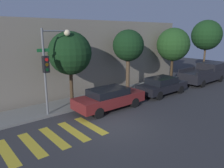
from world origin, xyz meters
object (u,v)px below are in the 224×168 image
tree_midblock (128,46)px  tree_behind_truck (207,35)px  tree_near_corner (70,53)px  tree_far_end (173,45)px  pickup_truck (205,73)px  traffic_light_pole (51,59)px  sedan_near_corner (109,98)px  sedan_middle (162,85)px

tree_midblock → tree_behind_truck: bearing=0.0°
tree_midblock → tree_near_corner: bearing=180.0°
tree_midblock → tree_far_end: size_ratio=0.96×
pickup_truck → traffic_light_pole: bearing=175.2°
traffic_light_pole → sedan_near_corner: size_ratio=1.07×
sedan_middle → tree_far_end: (4.24, 2.16, 2.86)m
tree_near_corner → tree_behind_truck: (17.02, -0.00, 0.94)m
sedan_near_corner → tree_behind_truck: tree_behind_truck is taller
sedan_near_corner → tree_near_corner: (-1.42, 2.16, 2.70)m
tree_near_corner → tree_midblock: (5.07, -0.00, 0.25)m
tree_midblock → tree_behind_truck: tree_behind_truck is taller
tree_near_corner → tree_behind_truck: 17.05m
tree_near_corner → traffic_light_pole: bearing=-152.2°
sedan_near_corner → sedan_middle: 5.24m
sedan_near_corner → tree_behind_truck: size_ratio=0.77×
pickup_truck → tree_near_corner: tree_near_corner is taller
tree_far_end → traffic_light_pole: bearing=-175.9°
tree_near_corner → tree_far_end: bearing=-0.0°
traffic_light_pole → sedan_middle: size_ratio=1.15×
tree_midblock → tree_behind_truck: size_ratio=0.82×
sedan_near_corner → tree_midblock: 5.17m
sedan_middle → tree_near_corner: (-6.66, 2.16, 2.72)m
sedan_middle → pickup_truck: 6.59m
tree_far_end → sedan_near_corner: bearing=-167.1°
sedan_middle → pickup_truck: pickup_truck is taller
tree_far_end → tree_behind_truck: (6.12, 0.00, 0.80)m
sedan_near_corner → tree_near_corner: 3.75m
sedan_middle → tree_behind_truck: tree_behind_truck is taller
tree_behind_truck → sedan_near_corner: bearing=-172.1°
sedan_middle → tree_midblock: 4.00m
tree_midblock → tree_behind_truck: (11.95, 0.00, 0.69)m
tree_far_end → tree_behind_truck: bearing=0.0°
sedan_near_corner → sedan_middle: (5.24, 0.00, -0.01)m
sedan_near_corner → tree_behind_truck: 16.16m
traffic_light_pole → tree_near_corner: (1.70, 0.90, 0.12)m
traffic_light_pole → pickup_truck: bearing=-4.8°
traffic_light_pole → pickup_truck: traffic_light_pole is taller
sedan_middle → tree_midblock: bearing=126.3°
tree_near_corner → pickup_truck: bearing=-9.3°
traffic_light_pole → sedan_middle: 8.85m
tree_near_corner → tree_behind_truck: tree_behind_truck is taller
tree_midblock → tree_behind_truck: 11.97m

